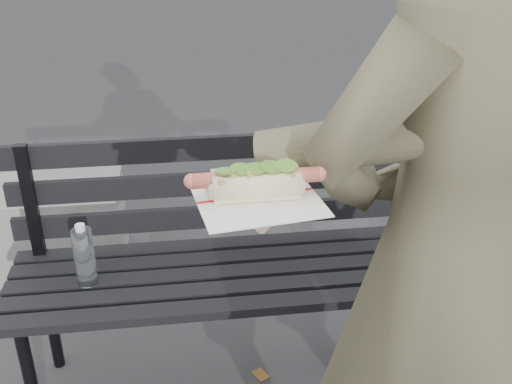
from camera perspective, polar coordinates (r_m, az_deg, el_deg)
The scene contains 3 objects.
park_bench at distance 2.02m, azimuth -2.15°, elevation -5.28°, with size 1.50×0.44×0.88m.
person at distance 1.27m, azimuth 17.95°, elevation -7.02°, with size 0.67×0.44×1.82m, color #4E4634.
held_hotdog at distance 1.03m, azimuth 10.39°, elevation 3.97°, with size 0.63×0.31×0.20m.
Camera 1 is at (-0.13, -0.90, 1.58)m, focal length 42.00 mm.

